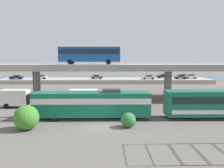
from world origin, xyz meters
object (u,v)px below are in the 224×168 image
object	(u,v)px
parked_car_2	(183,76)
parked_car_5	(180,77)
parked_car_1	(191,76)
parked_car_6	(41,77)
parked_car_3	(16,77)
parked_car_4	(97,77)
train_locomotive	(86,103)
transit_bus_on_overpass	(90,54)
service_truck_east	(20,98)
parked_car_7	(163,76)
service_truck_west	(78,98)
parked_car_0	(148,77)

from	to	relation	value
parked_car_2	parked_car_5	xyz separation A→B (m)	(-2.58, -4.97, -0.00)
parked_car_1	parked_car_6	bearing A→B (deg)	0.60
parked_car_3	parked_car_4	world-z (taller)	same
train_locomotive	parked_car_4	xyz separation A→B (m)	(-1.07, 49.48, -0.04)
parked_car_3	parked_car_6	xyz separation A→B (m)	(7.86, 1.97, 0.00)
transit_bus_on_overpass	parked_car_4	size ratio (longest dim) A/B	2.88
parked_car_2	parked_car_5	world-z (taller)	same
train_locomotive	service_truck_east	size ratio (longest dim) A/B	2.47
parked_car_2	parked_car_5	distance (m)	5.60
train_locomotive	parked_car_7	xyz separation A→B (m)	(23.60, 53.33, -0.04)
parked_car_7	parked_car_4	bearing A→B (deg)	8.88
service_truck_east	parked_car_1	distance (m)	62.45
parked_car_4	parked_car_3	bearing A→B (deg)	-177.67
service_truck_west	parked_car_0	distance (m)	44.67
service_truck_west	parked_car_1	bearing A→B (deg)	-129.17
service_truck_east	parked_car_2	bearing A→B (deg)	46.73
parked_car_7	transit_bus_on_overpass	bearing A→B (deg)	57.96
parked_car_4	parked_car_2	bearing A→B (deg)	7.05
train_locomotive	parked_car_0	xyz separation A→B (m)	(17.11, 47.97, -0.04)
train_locomotive	transit_bus_on_overpass	world-z (taller)	transit_bus_on_overpass
service_truck_east	parked_car_7	world-z (taller)	service_truck_east
parked_car_0	parked_car_7	world-z (taller)	same
parked_car_3	parked_car_5	world-z (taller)	same
train_locomotive	service_truck_west	bearing A→B (deg)	-74.61
parked_car_5	parked_car_6	xyz separation A→B (m)	(-49.79, 1.81, 0.00)
service_truck_east	parked_car_5	bearing A→B (deg)	45.21
parked_car_0	parked_car_4	xyz separation A→B (m)	(-18.18, 1.50, -0.00)
parked_car_5	parked_car_4	bearing A→B (deg)	-1.90
train_locomotive	parked_car_0	size ratio (longest dim) A/B	3.76
service_truck_west	parked_car_7	size ratio (longest dim) A/B	1.52
service_truck_west	parked_car_6	size ratio (longest dim) A/B	1.53
parked_car_1	parked_car_2	size ratio (longest dim) A/B	1.04
service_truck_east	parked_car_1	world-z (taller)	service_truck_east
train_locomotive	parked_car_4	size ratio (longest dim) A/B	4.04
transit_bus_on_overpass	parked_car_0	xyz separation A→B (m)	(17.78, 33.42, -7.11)
parked_car_4	train_locomotive	bearing A→B (deg)	-88.76
parked_car_3	parked_car_6	distance (m)	8.10
train_locomotive	parked_car_4	world-z (taller)	train_locomotive
parked_car_1	parked_car_3	world-z (taller)	same
parked_car_0	parked_car_1	size ratio (longest dim) A/B	0.99
parked_car_1	service_truck_east	bearing A→B (deg)	43.80
service_truck_west	service_truck_east	world-z (taller)	same
service_truck_west	parked_car_1	size ratio (longest dim) A/B	1.50
parked_car_2	parked_car_7	world-z (taller)	same
parked_car_0	parked_car_5	xyz separation A→B (m)	(11.46, 0.52, -0.00)
parked_car_2	parked_car_4	world-z (taller)	same
transit_bus_on_overpass	parked_car_4	xyz separation A→B (m)	(-0.41, 34.92, -7.11)
train_locomotive	parked_car_5	size ratio (longest dim) A/B	4.02
parked_car_1	parked_car_7	xyz separation A→B (m)	(-9.50, 2.45, 0.00)
train_locomotive	parked_car_5	xyz separation A→B (m)	(28.57, 48.49, -0.04)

